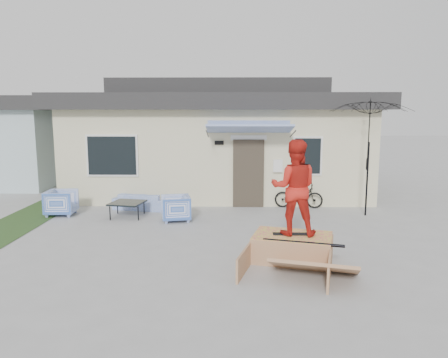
{
  "coord_description": "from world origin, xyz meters",
  "views": [
    {
      "loc": [
        0.5,
        -8.54,
        2.93
      ],
      "look_at": [
        0.3,
        1.8,
        1.3
      ],
      "focal_mm": 34.2,
      "sensor_mm": 36.0,
      "label": 1
    }
  ],
  "objects_px": {
    "loveseat": "(142,198)",
    "skateboard": "(293,233)",
    "skate_ramp": "(292,248)",
    "armchair_left": "(61,201)",
    "bicycle": "(299,193)",
    "patio_umbrella": "(368,155)",
    "skater": "(294,186)",
    "coffee_table": "(128,209)",
    "armchair_right": "(176,207)"
  },
  "relations": [
    {
      "from": "skater",
      "to": "patio_umbrella",
      "type": "bearing_deg",
      "value": -118.02
    },
    {
      "from": "skate_ramp",
      "to": "skateboard",
      "type": "height_order",
      "value": "skateboard"
    },
    {
      "from": "loveseat",
      "to": "coffee_table",
      "type": "xyz_separation_m",
      "value": [
        -0.21,
        -0.99,
        -0.12
      ]
    },
    {
      "from": "armchair_left",
      "to": "skater",
      "type": "distance_m",
      "value": 7.16
    },
    {
      "from": "patio_umbrella",
      "to": "bicycle",
      "type": "bearing_deg",
      "value": 152.0
    },
    {
      "from": "coffee_table",
      "to": "patio_umbrella",
      "type": "distance_m",
      "value": 6.95
    },
    {
      "from": "skate_ramp",
      "to": "skateboard",
      "type": "xyz_separation_m",
      "value": [
        0.01,
        0.05,
        0.28
      ]
    },
    {
      "from": "armchair_right",
      "to": "skate_ramp",
      "type": "distance_m",
      "value": 4.1
    },
    {
      "from": "skate_ramp",
      "to": "bicycle",
      "type": "bearing_deg",
      "value": 94.62
    },
    {
      "from": "loveseat",
      "to": "skateboard",
      "type": "distance_m",
      "value": 5.91
    },
    {
      "from": "armchair_right",
      "to": "coffee_table",
      "type": "height_order",
      "value": "armchair_right"
    },
    {
      "from": "loveseat",
      "to": "patio_umbrella",
      "type": "relative_size",
      "value": 0.75
    },
    {
      "from": "patio_umbrella",
      "to": "skate_ramp",
      "type": "height_order",
      "value": "patio_umbrella"
    },
    {
      "from": "bicycle",
      "to": "skateboard",
      "type": "height_order",
      "value": "bicycle"
    },
    {
      "from": "loveseat",
      "to": "armchair_right",
      "type": "relative_size",
      "value": 2.2
    },
    {
      "from": "armchair_right",
      "to": "patio_umbrella",
      "type": "bearing_deg",
      "value": 85.67
    },
    {
      "from": "armchair_left",
      "to": "armchair_right",
      "type": "distance_m",
      "value": 3.41
    },
    {
      "from": "armchair_right",
      "to": "patio_umbrella",
      "type": "xyz_separation_m",
      "value": [
        5.35,
        0.71,
        1.36
      ]
    },
    {
      "from": "armchair_left",
      "to": "skateboard",
      "type": "bearing_deg",
      "value": -124.15
    },
    {
      "from": "skater",
      "to": "loveseat",
      "type": "bearing_deg",
      "value": -41.0
    },
    {
      "from": "armchair_left",
      "to": "skater",
      "type": "height_order",
      "value": "skater"
    },
    {
      "from": "bicycle",
      "to": "skateboard",
      "type": "bearing_deg",
      "value": 176.76
    },
    {
      "from": "coffee_table",
      "to": "skate_ramp",
      "type": "relative_size",
      "value": 0.43
    },
    {
      "from": "coffee_table",
      "to": "skater",
      "type": "xyz_separation_m",
      "value": [
        4.16,
        -3.4,
        1.28
      ]
    },
    {
      "from": "bicycle",
      "to": "patio_umbrella",
      "type": "relative_size",
      "value": 0.66
    },
    {
      "from": "coffee_table",
      "to": "skater",
      "type": "distance_m",
      "value": 5.52
    },
    {
      "from": "loveseat",
      "to": "skater",
      "type": "distance_m",
      "value": 6.02
    },
    {
      "from": "skate_ramp",
      "to": "armchair_left",
      "type": "bearing_deg",
      "value": 164.01
    },
    {
      "from": "armchair_left",
      "to": "skateboard",
      "type": "distance_m",
      "value": 7.08
    },
    {
      "from": "armchair_left",
      "to": "skate_ramp",
      "type": "relative_size",
      "value": 0.4
    },
    {
      "from": "loveseat",
      "to": "armchair_left",
      "type": "relative_size",
      "value": 2.1
    },
    {
      "from": "coffee_table",
      "to": "patio_umbrella",
      "type": "relative_size",
      "value": 0.39
    },
    {
      "from": "loveseat",
      "to": "armchair_left",
      "type": "bearing_deg",
      "value": 31.73
    },
    {
      "from": "loveseat",
      "to": "skate_ramp",
      "type": "height_order",
      "value": "loveseat"
    },
    {
      "from": "patio_umbrella",
      "to": "armchair_left",
      "type": "bearing_deg",
      "value": -179.13
    },
    {
      "from": "armchair_left",
      "to": "armchair_right",
      "type": "height_order",
      "value": "armchair_left"
    },
    {
      "from": "bicycle",
      "to": "patio_umbrella",
      "type": "xyz_separation_m",
      "value": [
        1.77,
        -0.94,
        1.28
      ]
    },
    {
      "from": "loveseat",
      "to": "armchair_left",
      "type": "xyz_separation_m",
      "value": [
        -2.15,
        -0.81,
        0.07
      ]
    },
    {
      "from": "skateboard",
      "to": "loveseat",
      "type": "bearing_deg",
      "value": 132.87
    },
    {
      "from": "loveseat",
      "to": "armchair_right",
      "type": "xyz_separation_m",
      "value": [
        1.21,
        -1.39,
        0.05
      ]
    },
    {
      "from": "bicycle",
      "to": "armchair_left",
      "type": "bearing_deg",
      "value": 105.72
    },
    {
      "from": "loveseat",
      "to": "coffee_table",
      "type": "height_order",
      "value": "loveseat"
    },
    {
      "from": "coffee_table",
      "to": "armchair_right",
      "type": "bearing_deg",
      "value": -15.62
    },
    {
      "from": "loveseat",
      "to": "skater",
      "type": "height_order",
      "value": "skater"
    },
    {
      "from": "armchair_left",
      "to": "skate_ramp",
      "type": "height_order",
      "value": "armchair_left"
    },
    {
      "from": "loveseat",
      "to": "skateboard",
      "type": "xyz_separation_m",
      "value": [
        3.95,
        -4.39,
        0.2
      ]
    },
    {
      "from": "patio_umbrella",
      "to": "skateboard",
      "type": "xyz_separation_m",
      "value": [
        -2.6,
        -3.72,
        -1.22
      ]
    },
    {
      "from": "loveseat",
      "to": "patio_umbrella",
      "type": "xyz_separation_m",
      "value": [
        6.56,
        -0.67,
        1.42
      ]
    },
    {
      "from": "skate_ramp",
      "to": "skater",
      "type": "bearing_deg",
      "value": 90.0
    },
    {
      "from": "armchair_right",
      "to": "patio_umbrella",
      "type": "relative_size",
      "value": 0.34
    }
  ]
}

